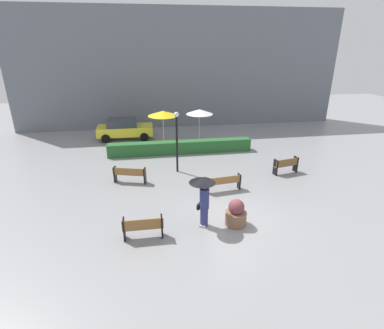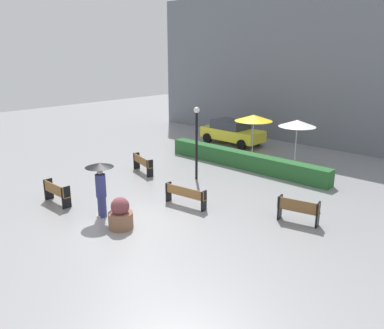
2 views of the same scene
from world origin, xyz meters
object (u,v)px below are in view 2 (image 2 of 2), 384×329
object	(u,v)px
planter_pot	(121,215)
parked_car	(232,132)
bench_far_right	(298,209)
pedestrian_with_umbrella	(100,181)
patio_umbrella_yellow	(254,118)
bench_mid_center	(185,194)
bench_far_left	(142,163)
lamp_post	(197,135)
bench_near_left	(56,192)
patio_umbrella_white	(297,123)

from	to	relation	value
planter_pot	parked_car	xyz separation A→B (m)	(-5.06, 12.97, 0.32)
bench_far_right	pedestrian_with_umbrella	distance (m)	7.28
parked_car	bench_far_right	bearing A→B (deg)	-41.61
planter_pot	patio_umbrella_yellow	world-z (taller)	patio_umbrella_yellow
bench_far_right	patio_umbrella_yellow	bearing A→B (deg)	134.84
bench_mid_center	patio_umbrella_yellow	size ratio (longest dim) A/B	0.77
bench_far_right	bench_far_left	distance (m)	8.77
planter_pot	lamp_post	distance (m)	6.35
bench_far_left	planter_pot	distance (m)	6.47
lamp_post	bench_far_left	bearing A→B (deg)	-156.96
bench_mid_center	bench_near_left	world-z (taller)	bench_near_left
bench_near_left	pedestrian_with_umbrella	bearing A→B (deg)	12.55
pedestrian_with_umbrella	bench_near_left	bearing A→B (deg)	-167.45
planter_pot	patio_umbrella_white	world-z (taller)	patio_umbrella_white
bench_far_left	lamp_post	distance (m)	3.35
bench_far_left	bench_mid_center	bearing A→B (deg)	-20.22
pedestrian_with_umbrella	parked_car	distance (m)	13.36
planter_pot	patio_umbrella_yellow	size ratio (longest dim) A/B	0.46
bench_near_left	bench_far_left	distance (m)	5.16
planter_pot	lamp_post	bearing A→B (deg)	106.60
lamp_post	patio_umbrella_white	bearing A→B (deg)	67.26
bench_mid_center	bench_near_left	xyz separation A→B (m)	(-3.99, -3.39, 0.02)
bench_far_right	patio_umbrella_white	xyz separation A→B (m)	(-3.82, 6.67, 1.76)
bench_mid_center	pedestrian_with_umbrella	distance (m)	3.38
bench_far_left	pedestrian_with_umbrella	bearing A→B (deg)	-55.98
bench_far_right	bench_mid_center	size ratio (longest dim) A/B	0.81
pedestrian_with_umbrella	planter_pot	bearing A→B (deg)	-6.49
pedestrian_with_umbrella	parked_car	bearing A→B (deg)	106.20
bench_mid_center	patio_umbrella_yellow	world-z (taller)	patio_umbrella_yellow
bench_near_left	patio_umbrella_white	world-z (taller)	patio_umbrella_white
bench_near_left	planter_pot	bearing A→B (deg)	5.86
bench_near_left	pedestrian_with_umbrella	distance (m)	2.62
bench_far_right	patio_umbrella_yellow	xyz separation A→B (m)	(-6.51, 6.55, 1.75)
patio_umbrella_yellow	patio_umbrella_white	bearing A→B (deg)	2.64
bench_far_right	pedestrian_with_umbrella	xyz separation A→B (m)	(-5.68, -4.46, 0.85)
bench_mid_center	parked_car	size ratio (longest dim) A/B	0.45
lamp_post	patio_umbrella_yellow	distance (m)	5.31
lamp_post	pedestrian_with_umbrella	bearing A→B (deg)	-85.88
parked_car	patio_umbrella_yellow	bearing A→B (deg)	-31.97
bench_near_left	parked_car	world-z (taller)	parked_car
bench_far_left	lamp_post	xyz separation A→B (m)	(2.68, 1.14, 1.65)
lamp_post	bench_near_left	bearing A→B (deg)	-107.74
lamp_post	parked_car	xyz separation A→B (m)	(-3.31, 7.10, -1.36)
pedestrian_with_umbrella	lamp_post	bearing A→B (deg)	94.12
bench_far_left	pedestrian_with_umbrella	xyz separation A→B (m)	(3.09, -4.57, 0.86)
bench_near_left	parked_car	size ratio (longest dim) A/B	0.36
planter_pot	parked_car	distance (m)	13.92
planter_pot	patio_umbrella_white	xyz separation A→B (m)	(0.52, 11.28, 1.80)
bench_far_right	pedestrian_with_umbrella	world-z (taller)	pedestrian_with_umbrella
pedestrian_with_umbrella	planter_pot	distance (m)	1.61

